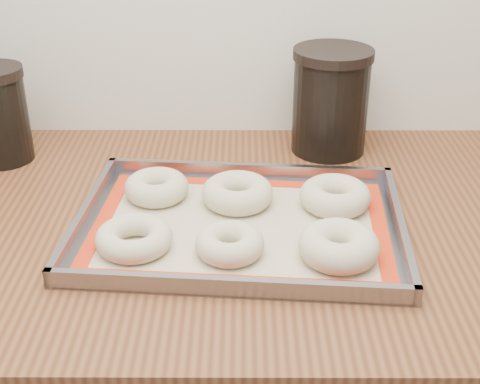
{
  "coord_description": "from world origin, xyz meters",
  "views": [
    {
      "loc": [
        0.23,
        0.81,
        1.4
      ],
      "look_at": [
        0.23,
        1.63,
        0.96
      ],
      "focal_mm": 50.0,
      "sensor_mm": 36.0,
      "label": 1
    }
  ],
  "objects_px": {
    "bagel_front_left": "(134,238)",
    "bagel_front_right": "(339,246)",
    "bagel_front_mid": "(230,244)",
    "bagel_back_left": "(157,187)",
    "bagel_back_right": "(335,196)",
    "baking_tray": "(240,225)",
    "canister_right": "(330,101)",
    "bagel_back_mid": "(237,193)"
  },
  "relations": [
    {
      "from": "bagel_back_mid",
      "to": "bagel_back_right",
      "type": "bearing_deg",
      "value": -3.79
    },
    {
      "from": "bagel_front_right",
      "to": "canister_right",
      "type": "relative_size",
      "value": 0.58
    },
    {
      "from": "bagel_back_mid",
      "to": "bagel_back_right",
      "type": "distance_m",
      "value": 0.15
    },
    {
      "from": "baking_tray",
      "to": "bagel_front_right",
      "type": "xyz_separation_m",
      "value": [
        0.13,
        -0.08,
        0.02
      ]
    },
    {
      "from": "bagel_front_right",
      "to": "bagel_back_right",
      "type": "bearing_deg",
      "value": 84.94
    },
    {
      "from": "baking_tray",
      "to": "canister_right",
      "type": "xyz_separation_m",
      "value": [
        0.16,
        0.28,
        0.09
      ]
    },
    {
      "from": "bagel_back_mid",
      "to": "bagel_back_right",
      "type": "xyz_separation_m",
      "value": [
        0.15,
        -0.01,
        -0.0
      ]
    },
    {
      "from": "baking_tray",
      "to": "canister_right",
      "type": "relative_size",
      "value": 2.63
    },
    {
      "from": "baking_tray",
      "to": "bagel_front_mid",
      "type": "bearing_deg",
      "value": -100.56
    },
    {
      "from": "bagel_back_left",
      "to": "bagel_back_mid",
      "type": "distance_m",
      "value": 0.13
    },
    {
      "from": "bagel_front_mid",
      "to": "bagel_front_right",
      "type": "bearing_deg",
      "value": -4.55
    },
    {
      "from": "baking_tray",
      "to": "bagel_back_left",
      "type": "bearing_deg",
      "value": 146.31
    },
    {
      "from": "bagel_front_left",
      "to": "bagel_back_mid",
      "type": "height_order",
      "value": "bagel_back_mid"
    },
    {
      "from": "bagel_front_mid",
      "to": "canister_right",
      "type": "height_order",
      "value": "canister_right"
    },
    {
      "from": "bagel_front_left",
      "to": "bagel_back_mid",
      "type": "xyz_separation_m",
      "value": [
        0.14,
        0.12,
        0.0
      ]
    },
    {
      "from": "bagel_front_mid",
      "to": "bagel_back_left",
      "type": "height_order",
      "value": "bagel_back_left"
    },
    {
      "from": "baking_tray",
      "to": "bagel_back_right",
      "type": "distance_m",
      "value": 0.15
    },
    {
      "from": "baking_tray",
      "to": "bagel_back_mid",
      "type": "height_order",
      "value": "bagel_back_mid"
    },
    {
      "from": "bagel_back_right",
      "to": "canister_right",
      "type": "bearing_deg",
      "value": 86.22
    },
    {
      "from": "bagel_back_right",
      "to": "baking_tray",
      "type": "bearing_deg",
      "value": -158.4
    },
    {
      "from": "bagel_front_left",
      "to": "bagel_front_right",
      "type": "height_order",
      "value": "bagel_front_right"
    },
    {
      "from": "bagel_front_left",
      "to": "bagel_back_right",
      "type": "relative_size",
      "value": 0.98
    },
    {
      "from": "bagel_front_mid",
      "to": "bagel_back_mid",
      "type": "xyz_separation_m",
      "value": [
        0.01,
        0.14,
        0.0
      ]
    },
    {
      "from": "bagel_front_left",
      "to": "bagel_back_left",
      "type": "xyz_separation_m",
      "value": [
        0.01,
        0.14,
        0.0
      ]
    },
    {
      "from": "bagel_back_left",
      "to": "canister_right",
      "type": "bearing_deg",
      "value": 33.88
    },
    {
      "from": "baking_tray",
      "to": "canister_right",
      "type": "height_order",
      "value": "canister_right"
    },
    {
      "from": "bagel_front_left",
      "to": "bagel_back_left",
      "type": "height_order",
      "value": "bagel_back_left"
    },
    {
      "from": "bagel_front_left",
      "to": "bagel_back_right",
      "type": "height_order",
      "value": "bagel_back_right"
    },
    {
      "from": "canister_right",
      "to": "bagel_back_mid",
      "type": "bearing_deg",
      "value": -127.28
    },
    {
      "from": "bagel_back_mid",
      "to": "canister_right",
      "type": "height_order",
      "value": "canister_right"
    },
    {
      "from": "bagel_back_right",
      "to": "bagel_front_mid",
      "type": "bearing_deg",
      "value": -140.29
    },
    {
      "from": "bagel_front_left",
      "to": "bagel_front_right",
      "type": "distance_m",
      "value": 0.27
    },
    {
      "from": "bagel_front_right",
      "to": "bagel_back_mid",
      "type": "relative_size",
      "value": 0.99
    },
    {
      "from": "bagel_front_mid",
      "to": "bagel_back_left",
      "type": "relative_size",
      "value": 0.94
    },
    {
      "from": "bagel_front_mid",
      "to": "bagel_back_left",
      "type": "bearing_deg",
      "value": 125.89
    },
    {
      "from": "bagel_back_mid",
      "to": "canister_right",
      "type": "distance_m",
      "value": 0.27
    },
    {
      "from": "bagel_front_right",
      "to": "bagel_back_mid",
      "type": "bearing_deg",
      "value": 131.64
    },
    {
      "from": "baking_tray",
      "to": "bagel_front_right",
      "type": "height_order",
      "value": "bagel_front_right"
    },
    {
      "from": "baking_tray",
      "to": "bagel_front_left",
      "type": "bearing_deg",
      "value": -157.57
    },
    {
      "from": "bagel_front_right",
      "to": "bagel_back_left",
      "type": "xyz_separation_m",
      "value": [
        -0.26,
        0.17,
        -0.0
      ]
    },
    {
      "from": "canister_right",
      "to": "baking_tray",
      "type": "bearing_deg",
      "value": -119.49
    },
    {
      "from": "bagel_front_right",
      "to": "canister_right",
      "type": "bearing_deg",
      "value": 85.72
    }
  ]
}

